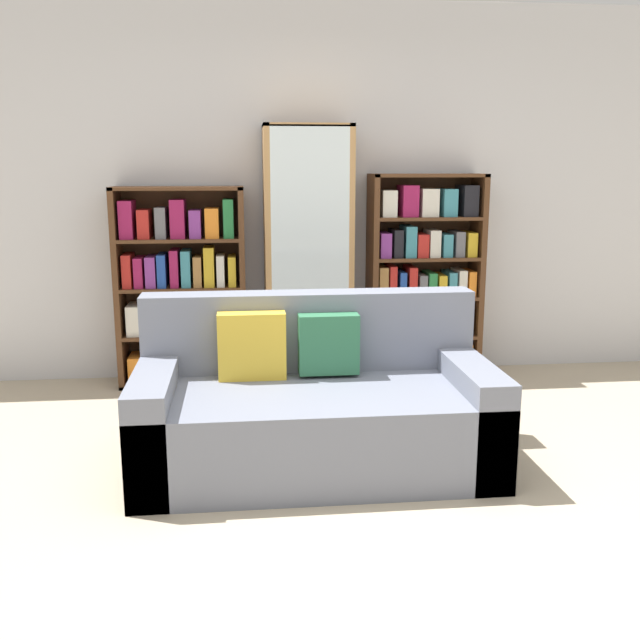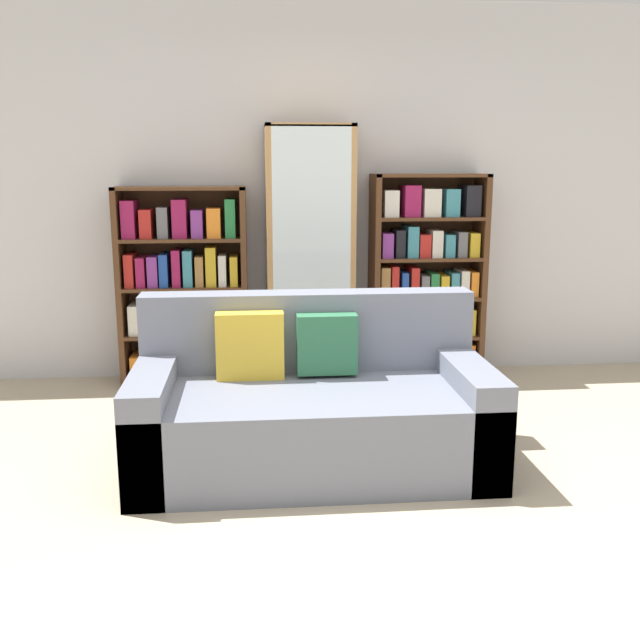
{
  "view_description": "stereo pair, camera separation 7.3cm",
  "coord_description": "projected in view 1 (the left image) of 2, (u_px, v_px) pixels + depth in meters",
  "views": [
    {
      "loc": [
        -0.57,
        -2.85,
        1.55
      ],
      "look_at": [
        -0.1,
        1.44,
        0.62
      ],
      "focal_mm": 40.0,
      "sensor_mm": 36.0,
      "label": 1
    },
    {
      "loc": [
        -0.5,
        -2.85,
        1.55
      ],
      "look_at": [
        -0.1,
        1.44,
        0.62
      ],
      "focal_mm": 40.0,
      "sensor_mm": 36.0,
      "label": 2
    }
  ],
  "objects": [
    {
      "name": "display_cabinet",
      "position": [
        308.0,
        256.0,
        5.12
      ],
      "size": [
        0.62,
        0.36,
        1.84
      ],
      "color": "#AD7F4C",
      "rests_on": "ground"
    },
    {
      "name": "bookshelf_left",
      "position": [
        181.0,
        290.0,
        5.08
      ],
      "size": [
        0.91,
        0.32,
        1.41
      ],
      "color": "#4C2D19",
      "rests_on": "ground"
    },
    {
      "name": "wall_back",
      "position": [
        318.0,
        194.0,
        5.25
      ],
      "size": [
        7.07,
        0.06,
        2.7
      ],
      "color": "silver",
      "rests_on": "ground"
    },
    {
      "name": "wine_bottle",
      "position": [
        415.0,
        388.0,
        4.55
      ],
      "size": [
        0.09,
        0.09,
        0.4
      ],
      "color": "black",
      "rests_on": "ground"
    },
    {
      "name": "bookshelf_right",
      "position": [
        424.0,
        280.0,
        5.26
      ],
      "size": [
        0.83,
        0.32,
        1.5
      ],
      "color": "#4C2D19",
      "rests_on": "ground"
    },
    {
      "name": "couch",
      "position": [
        314.0,
        409.0,
        3.75
      ],
      "size": [
        1.83,
        0.92,
        0.87
      ],
      "color": "slate",
      "rests_on": "ground"
    },
    {
      "name": "ground_plane",
      "position": [
        378.0,
        524.0,
        3.15
      ],
      "size": [
        16.0,
        16.0,
        0.0
      ],
      "primitive_type": "plane",
      "color": "tan"
    }
  ]
}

